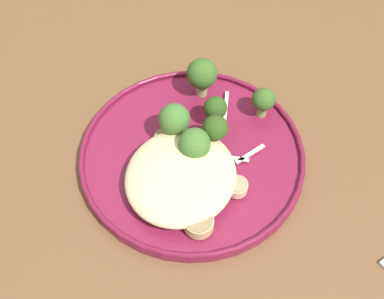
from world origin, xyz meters
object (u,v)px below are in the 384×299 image
(broccoli_floret_near_rim, at_px, (215,130))
(broccoli_floret_front_edge, at_px, (196,142))
(seared_scallop_half_hidden, at_px, (237,187))
(broccoli_floret_split_head, at_px, (263,100))
(seared_scallop_right_edge, at_px, (164,138))
(seared_scallop_center_golden, at_px, (174,180))
(broccoli_floret_right_tilted, at_px, (202,75))
(seared_scallop_tiny_bay, at_px, (199,223))
(seared_scallop_front_small, at_px, (185,194))
(broccoli_floret_left_leaning, at_px, (215,109))
(dinner_plate, at_px, (192,155))
(broccoli_floret_center_pile, at_px, (171,119))

(broccoli_floret_near_rim, bearing_deg, broccoli_floret_front_edge, 152.42)
(seared_scallop_half_hidden, bearing_deg, broccoli_floret_split_head, 5.69)
(seared_scallop_right_edge, distance_m, seared_scallop_center_golden, 0.07)
(broccoli_floret_front_edge, bearing_deg, broccoli_floret_right_tilted, 19.51)
(seared_scallop_half_hidden, relative_size, seared_scallop_tiny_bay, 0.77)
(seared_scallop_tiny_bay, distance_m, seared_scallop_front_small, 0.04)
(broccoli_floret_left_leaning, bearing_deg, seared_scallop_half_hidden, -143.43)
(broccoli_floret_left_leaning, bearing_deg, broccoli_floret_near_rim, -158.05)
(seared_scallop_tiny_bay, xyz_separation_m, broccoli_floret_left_leaning, (0.15, 0.04, 0.02))
(seared_scallop_half_hidden, xyz_separation_m, seared_scallop_tiny_bay, (-0.06, 0.02, 0.00))
(broccoli_floret_right_tilted, bearing_deg, broccoli_floret_near_rim, -146.41)
(seared_scallop_front_small, height_order, broccoli_floret_split_head, broccoli_floret_split_head)
(seared_scallop_center_golden, distance_m, broccoli_floret_split_head, 0.16)
(dinner_plate, height_order, seared_scallop_right_edge, seared_scallop_right_edge)
(broccoli_floret_left_leaning, distance_m, broccoli_floret_split_head, 0.07)
(seared_scallop_tiny_bay, bearing_deg, broccoli_floret_near_rim, 13.75)
(seared_scallop_right_edge, xyz_separation_m, broccoli_floret_split_head, (0.10, -0.10, 0.02))
(seared_scallop_right_edge, bearing_deg, dinner_plate, -92.20)
(dinner_plate, distance_m, broccoli_floret_front_edge, 0.04)
(seared_scallop_front_small, relative_size, broccoli_floret_split_head, 0.60)
(broccoli_floret_center_pile, height_order, broccoli_floret_right_tilted, same)
(seared_scallop_center_golden, xyz_separation_m, broccoli_floret_right_tilted, (0.15, 0.03, 0.03))
(broccoli_floret_near_rim, distance_m, broccoli_floret_split_head, 0.09)
(broccoli_floret_split_head, bearing_deg, broccoli_floret_left_leaning, 128.76)
(broccoli_floret_front_edge, bearing_deg, dinner_plate, 51.84)
(broccoli_floret_split_head, bearing_deg, seared_scallop_front_small, 166.36)
(broccoli_floret_center_pile, xyz_separation_m, broccoli_floret_split_head, (0.09, -0.09, -0.01))
(seared_scallop_front_small, distance_m, broccoli_floret_center_pile, 0.10)
(broccoli_floret_near_rim, bearing_deg, seared_scallop_tiny_bay, -166.25)
(seared_scallop_right_edge, xyz_separation_m, broccoli_floret_near_rim, (0.02, -0.06, 0.03))
(seared_scallop_half_hidden, bearing_deg, broccoli_floret_near_rim, 44.28)
(broccoli_floret_center_pile, distance_m, broccoli_floret_right_tilted, 0.09)
(broccoli_floret_left_leaning, bearing_deg, broccoli_floret_right_tilted, 41.24)
(seared_scallop_half_hidden, distance_m, seared_scallop_tiny_bay, 0.07)
(dinner_plate, bearing_deg, broccoli_floret_split_head, -30.82)
(seared_scallop_tiny_bay, distance_m, broccoli_floret_front_edge, 0.10)
(seared_scallop_center_golden, bearing_deg, broccoli_floret_left_leaning, -4.62)
(broccoli_floret_split_head, bearing_deg, seared_scallop_center_golden, 158.05)
(dinner_plate, relative_size, broccoli_floret_split_head, 6.29)
(seared_scallop_right_edge, relative_size, broccoli_floret_split_head, 0.56)
(seared_scallop_right_edge, distance_m, broccoli_floret_left_leaning, 0.08)
(broccoli_floret_left_leaning, distance_m, broccoli_floret_front_edge, 0.06)
(dinner_plate, height_order, seared_scallop_half_hidden, seared_scallop_half_hidden)
(broccoli_floret_split_head, bearing_deg, seared_scallop_right_edge, 134.63)
(seared_scallop_tiny_bay, height_order, broccoli_floret_center_pile, broccoli_floret_center_pile)
(broccoli_floret_center_pile, bearing_deg, seared_scallop_center_golden, -152.40)
(broccoli_floret_split_head, bearing_deg, broccoli_floret_center_pile, 132.22)
(seared_scallop_front_small, bearing_deg, broccoli_floret_left_leaning, 5.72)
(broccoli_floret_center_pile, bearing_deg, broccoli_floret_front_edge, -114.68)
(seared_scallop_half_hidden, relative_size, broccoli_floret_split_head, 0.58)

